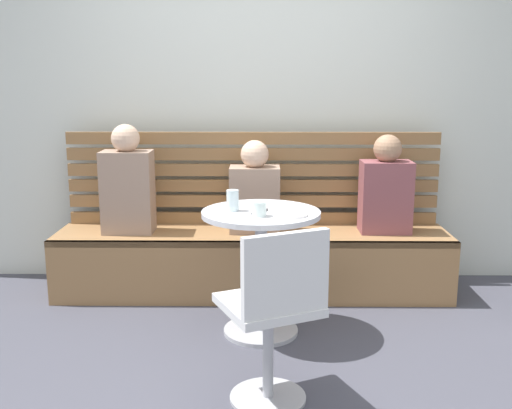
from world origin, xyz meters
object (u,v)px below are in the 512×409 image
booth_bench (252,263)px  person_child_middle (386,189)px  person_adult (128,185)px  phone_on_table (260,211)px  plate_small (292,215)px  cup_glass_tall (233,200)px  white_chair (274,311)px  cup_glass_short (259,209)px  cafe_table (261,248)px  person_child_left (255,192)px

booth_bench → person_child_middle: (0.91, 0.03, 0.52)m
person_adult → phone_on_table: person_adult is taller
booth_bench → plate_small: size_ratio=15.88×
cup_glass_tall → white_chair: bearing=-74.7°
cup_glass_short → phone_on_table: (0.00, 0.10, -0.04)m
booth_bench → cafe_table: bearing=-84.9°
booth_bench → phone_on_table: phone_on_table is taller
cup_glass_short → plate_small: size_ratio=0.47×
booth_bench → person_child_middle: bearing=1.6°
person_adult → person_child_middle: person_adult is taller
white_chair → person_child_left: size_ratio=1.35×
booth_bench → cup_glass_tall: 0.89m
person_child_middle → plate_small: (-0.68, -0.81, 0.01)m
white_chair → phone_on_table: bearing=95.0°
booth_bench → white_chair: white_chair is taller
booth_bench → plate_small: plate_small is taller
white_chair → plate_small: size_ratio=5.00×
white_chair → cup_glass_tall: bearing=105.3°
white_chair → person_adult: size_ratio=1.15×
booth_bench → person_adult: (-0.85, 0.00, 0.55)m
person_child_left → person_child_middle: size_ratio=0.94×
plate_small → phone_on_table: size_ratio=1.21×
white_chair → person_child_left: person_child_left is taller
person_child_left → cup_glass_short: 0.83m
cafe_table → plate_small: 0.31m
person_child_middle → plate_small: 1.05m
cup_glass_short → plate_small: cup_glass_short is taller
person_adult → cup_glass_tall: 1.00m
person_adult → phone_on_table: size_ratio=5.29×
white_chair → person_child_left: (-0.11, 1.50, 0.25)m
person_adult → cup_glass_short: person_adult is taller
person_adult → person_child_middle: (1.76, 0.02, -0.03)m
cafe_table → cup_glass_tall: 0.32m
booth_bench → person_child_left: bearing=59.9°
phone_on_table → plate_small: bearing=166.1°
white_chair → cup_glass_short: size_ratio=10.63×
cup_glass_short → booth_bench: bearing=93.6°
person_child_left → cup_glass_tall: (-0.12, -0.69, 0.08)m
white_chair → person_child_left: 1.53m
booth_bench → phone_on_table: 0.87m
booth_bench → cup_glass_tall: (-0.10, -0.66, 0.58)m
booth_bench → cafe_table: cafe_table is taller
booth_bench → person_child_left: (0.02, 0.03, 0.50)m
cafe_table → cup_glass_short: (-0.01, -0.13, 0.26)m
person_child_left → person_child_middle: bearing=-0.1°
cup_glass_short → plate_small: (0.18, 0.01, -0.03)m
person_child_middle → cup_glass_tall: size_ratio=5.59×
person_child_left → cup_glass_short: size_ratio=7.89×
booth_bench → cafe_table: 0.73m
cup_glass_tall → cup_glass_short: (0.15, -0.13, -0.02)m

